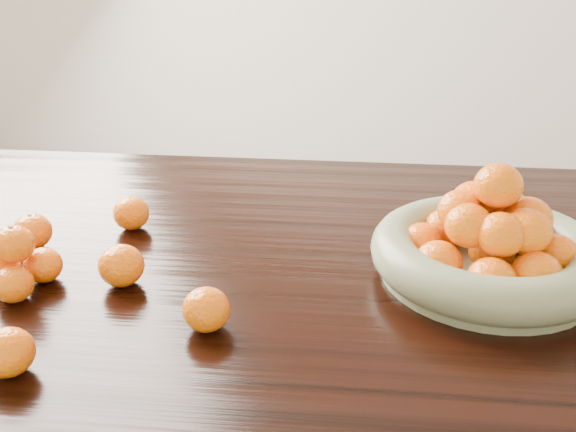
# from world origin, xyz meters

# --- Properties ---
(dining_table) EXTENTS (2.00, 1.00, 0.75)m
(dining_table) POSITION_xyz_m (0.00, 0.00, 0.66)
(dining_table) COLOR black
(dining_table) RESTS_ON ground
(fruit_bowl) EXTENTS (0.37, 0.37, 0.19)m
(fruit_bowl) POSITION_xyz_m (0.34, -0.05, 0.80)
(fruit_bowl) COLOR gray
(fruit_bowl) RESTS_ON dining_table
(orange_pyramid) EXTENTS (0.12, 0.12, 0.10)m
(orange_pyramid) POSITION_xyz_m (-0.38, -0.16, 0.79)
(orange_pyramid) COLOR orange
(orange_pyramid) RESTS_ON dining_table
(loose_orange_0) EXTENTS (0.07, 0.07, 0.06)m
(loose_orange_0) POSITION_xyz_m (-0.43, -0.02, 0.78)
(loose_orange_0) COLOR orange
(loose_orange_0) RESTS_ON dining_table
(loose_orange_1) EXTENTS (0.07, 0.07, 0.07)m
(loose_orange_1) POSITION_xyz_m (-0.23, -0.13, 0.78)
(loose_orange_1) COLOR orange
(loose_orange_1) RESTS_ON dining_table
(loose_orange_2) EXTENTS (0.07, 0.07, 0.06)m
(loose_orange_2) POSITION_xyz_m (-0.07, -0.24, 0.78)
(loose_orange_2) COLOR orange
(loose_orange_2) RESTS_ON dining_table
(loose_orange_3) EXTENTS (0.07, 0.07, 0.06)m
(loose_orange_3) POSITION_xyz_m (-0.28, 0.07, 0.78)
(loose_orange_3) COLOR orange
(loose_orange_3) RESTS_ON dining_table
(loose_orange_4) EXTENTS (0.07, 0.07, 0.06)m
(loose_orange_4) POSITION_xyz_m (-0.29, -0.36, 0.78)
(loose_orange_4) COLOR orange
(loose_orange_4) RESTS_ON dining_table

